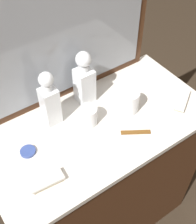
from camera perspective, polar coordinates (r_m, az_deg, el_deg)
ground_plane at (r=2.16m, az=0.00°, el=-18.76°), size 6.00×6.00×0.00m
dresser at (r=1.75m, az=0.00°, el=-12.38°), size 1.06×0.55×0.93m
dresser_mirror at (r=1.33m, az=-6.61°, el=13.94°), size 0.91×0.03×0.64m
crystal_decanter_front at (r=1.32m, az=-9.08°, el=1.71°), size 0.07×0.07×0.28m
crystal_decanter_rear at (r=1.40m, az=-2.59°, el=5.67°), size 0.08×0.08×0.28m
crystal_tumbler_left at (r=1.34m, az=-1.79°, el=-0.84°), size 0.08×0.08×0.09m
crystal_tumbler_center at (r=1.40m, az=5.93°, el=1.87°), size 0.09×0.09×0.11m
silver_brush_rear at (r=1.51m, az=15.54°, el=2.12°), size 0.15×0.12×0.02m
silver_brush_center at (r=1.20m, az=-9.65°, el=-12.76°), size 0.14×0.07×0.02m
porcelain_dish at (r=1.30m, az=-13.09°, el=-7.26°), size 0.07×0.07×0.01m
tortoiseshell_comb at (r=1.34m, az=7.12°, el=-3.81°), size 0.12×0.09×0.01m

